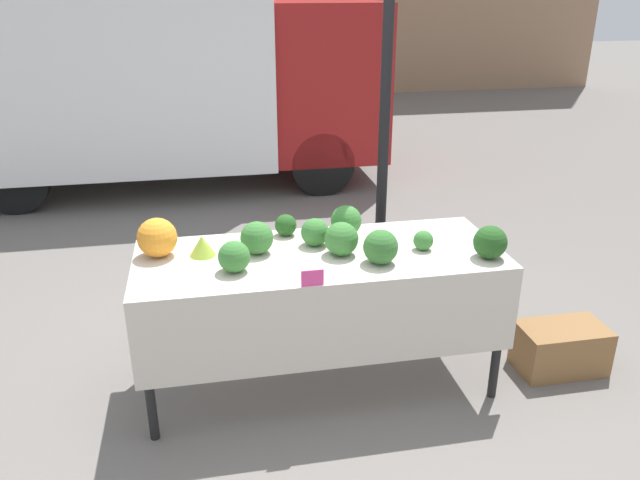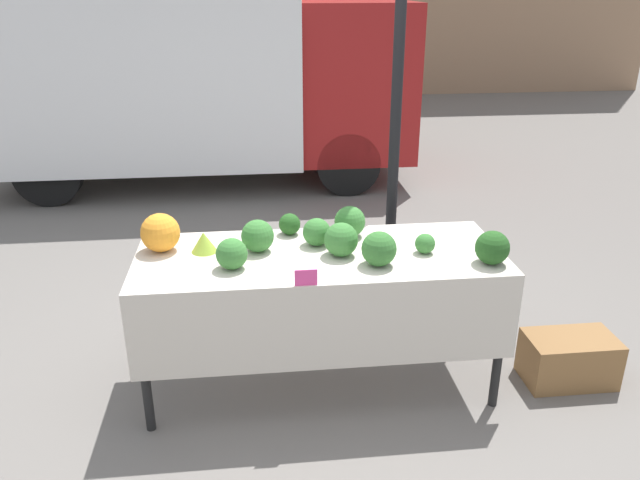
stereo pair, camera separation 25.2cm
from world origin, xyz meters
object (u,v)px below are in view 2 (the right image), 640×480
(orange_cauliflower, at_px, (160,233))
(produce_crate, at_px, (569,359))
(price_sign, at_px, (306,278))
(parked_truck, at_px, (184,57))

(orange_cauliflower, distance_m, produce_crate, 2.47)
(orange_cauliflower, bearing_deg, price_sign, -34.15)
(price_sign, bearing_deg, parked_truck, 101.49)
(parked_truck, xyz_separation_m, price_sign, (0.96, -4.74, -0.53))
(parked_truck, bearing_deg, price_sign, -78.51)
(parked_truck, bearing_deg, produce_crate, -60.66)
(parked_truck, distance_m, price_sign, 4.86)
(price_sign, distance_m, produce_crate, 1.75)
(orange_cauliflower, relative_size, produce_crate, 0.41)
(price_sign, bearing_deg, orange_cauliflower, 145.85)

